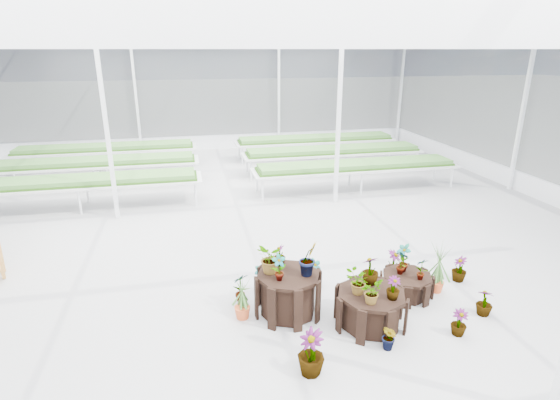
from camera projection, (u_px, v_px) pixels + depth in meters
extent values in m
plane|color=gray|center=(255.00, 280.00, 8.38)|extent=(24.00, 24.00, 0.00)
cylinder|color=black|center=(288.00, 294.00, 7.22)|extent=(1.14, 1.14, 0.74)
cylinder|color=black|center=(370.00, 309.00, 6.93)|extent=(1.26, 1.26, 0.59)
cylinder|color=black|center=(406.00, 285.00, 7.81)|extent=(1.16, 1.16, 0.41)
imported|color=#447434|center=(271.00, 259.00, 7.05)|extent=(0.48, 0.53, 0.51)
imported|color=#447434|center=(308.00, 258.00, 6.99)|extent=(0.40, 0.38, 0.58)
imported|color=#447434|center=(280.00, 255.00, 7.35)|extent=(0.23, 0.23, 0.36)
imported|color=#447434|center=(279.00, 268.00, 6.83)|extent=(0.25, 0.19, 0.44)
imported|color=#447434|center=(358.00, 282.00, 6.74)|extent=(0.39, 0.34, 0.40)
imported|color=#447434|center=(393.00, 288.00, 6.61)|extent=(0.24, 0.24, 0.36)
imported|color=#447434|center=(370.00, 270.00, 7.02)|extent=(0.32, 0.32, 0.49)
imported|color=#447434|center=(371.00, 292.00, 6.52)|extent=(0.43, 0.43, 0.36)
imported|color=#447434|center=(402.00, 262.00, 7.70)|extent=(0.28, 0.29, 0.46)
imported|color=#447434|center=(421.00, 269.00, 7.53)|extent=(0.22, 0.15, 0.41)
imported|color=#447434|center=(403.00, 258.00, 7.79)|extent=(0.26, 0.32, 0.53)
imported|color=#447434|center=(240.00, 287.00, 7.59)|extent=(0.35, 0.30, 0.56)
imported|color=#447434|center=(311.00, 353.00, 5.87)|extent=(0.49, 0.49, 0.67)
imported|color=#447434|center=(389.00, 338.00, 6.36)|extent=(0.22, 0.26, 0.43)
imported|color=#447434|center=(459.00, 323.00, 6.72)|extent=(0.33, 0.33, 0.43)
imported|color=#447434|center=(485.00, 302.00, 7.22)|extent=(0.37, 0.37, 0.47)
imported|color=#447434|center=(459.00, 269.00, 8.28)|extent=(0.31, 0.31, 0.50)
imported|color=#447434|center=(393.00, 265.00, 8.37)|extent=(0.45, 0.45, 0.57)
imported|color=#447434|center=(315.00, 273.00, 8.09)|extent=(0.35, 0.32, 0.56)
imported|color=#447434|center=(261.00, 278.00, 7.95)|extent=(0.33, 0.31, 0.51)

